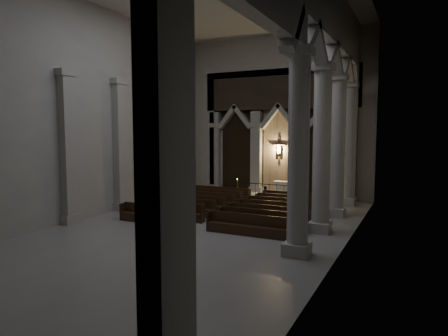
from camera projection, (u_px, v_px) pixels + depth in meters
name	position (u px, v px, depth m)	size (l,w,h in m)	color
room	(205.00, 76.00, 19.67)	(24.00, 24.10, 12.00)	gray
sanctuary_wall	(279.00, 108.00, 30.06)	(14.00, 0.77, 12.00)	#A7A59C
right_arcade	(323.00, 67.00, 18.42)	(1.00, 24.00, 12.00)	#A7A59C
left_pilasters	(141.00, 146.00, 26.11)	(0.60, 13.00, 8.03)	#A7A59C
sanctuary_step	(274.00, 195.00, 29.83)	(8.50, 2.60, 0.15)	#A7A59C
altar	(287.00, 188.00, 29.63)	(1.94, 0.78, 0.99)	silver
altar_rail	(269.00, 189.00, 28.89)	(5.49, 0.09, 1.08)	black
candle_stand_left	(237.00, 192.00, 29.56)	(0.23, 0.23, 1.37)	olive
candle_stand_right	(308.00, 197.00, 27.15)	(0.25, 0.25, 1.50)	olive
pews	(232.00, 209.00, 23.27)	(9.79, 8.13, 0.98)	black
worshipper	(265.00, 196.00, 25.73)	(0.49, 0.32, 1.34)	black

